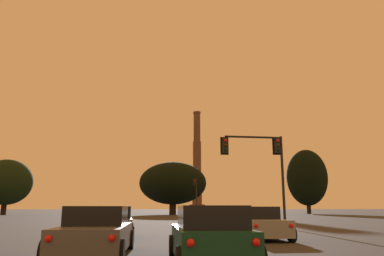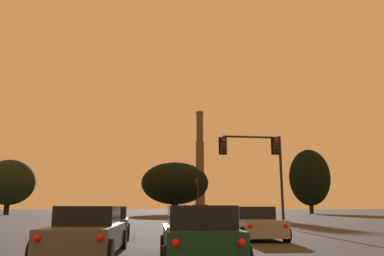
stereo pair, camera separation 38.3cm
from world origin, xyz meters
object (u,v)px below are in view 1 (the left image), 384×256
sedan_right_lane_front (257,224)px  traffic_light_overhead_right (263,158)px  hatchback_left_lane_front (113,223)px  smokestack (197,171)px  traffic_light_far_right (196,191)px  sedan_left_lane_second (96,232)px  hatchback_center_lane_second (210,237)px

sedan_right_lane_front → traffic_light_overhead_right: 9.40m
hatchback_left_lane_front → smokestack: smokestack is taller
traffic_light_overhead_right → traffic_light_far_right: bearing=89.0°
sedan_left_lane_second → traffic_light_far_right: 49.44m
traffic_light_overhead_right → smokestack: 125.58m
traffic_light_far_right → traffic_light_overhead_right: size_ratio=0.95×
hatchback_left_lane_front → sedan_right_lane_front: size_ratio=0.87×
sedan_left_lane_second → traffic_light_overhead_right: size_ratio=0.76×
hatchback_left_lane_front → traffic_light_overhead_right: size_ratio=0.66×
traffic_light_far_right → traffic_light_overhead_right: 35.06m
sedan_left_lane_second → traffic_light_far_right: (10.29, 48.25, 3.28)m
sedan_left_lane_second → hatchback_center_lane_second: (3.03, -1.99, -0.00)m
traffic_light_overhead_right → smokestack: smokestack is taller
sedan_left_lane_second → traffic_light_overhead_right: 16.89m
sedan_left_lane_second → hatchback_left_lane_front: bearing=91.9°
smokestack → sedan_left_lane_second: bearing=-100.1°
hatchback_center_lane_second → traffic_light_overhead_right: 17.10m
traffic_light_overhead_right → hatchback_center_lane_second: bearing=-113.7°
smokestack → traffic_light_overhead_right: bearing=-96.8°
sedan_right_lane_front → traffic_light_overhead_right: traffic_light_overhead_right is taller
hatchback_left_lane_front → smokestack: 134.06m
traffic_light_overhead_right → smokestack: size_ratio=0.16×
sedan_right_lane_front → hatchback_left_lane_front: bearing=171.9°
traffic_light_far_right → smokestack: smokestack is taller
sedan_right_lane_front → traffic_light_far_right: 43.19m
hatchback_left_lane_front → traffic_light_far_right: traffic_light_far_right is taller
traffic_light_overhead_right → sedan_right_lane_front: bearing=-111.3°
traffic_light_overhead_right → hatchback_left_lane_front: bearing=-144.9°
traffic_light_far_right → smokestack: bearing=81.0°
hatchback_left_lane_front → sedan_right_lane_front: 6.63m
sedan_left_lane_second → smokestack: smokestack is taller
hatchback_left_lane_front → traffic_light_overhead_right: bearing=33.7°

